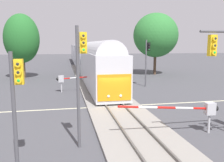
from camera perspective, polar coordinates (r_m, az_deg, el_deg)
The scene contains 11 objects.
ground_plane at distance 19.95m, azimuth 0.28°, elevation -6.09°, with size 220.00×220.00×0.00m, color #47474C.
road_centre_stripe at distance 19.95m, azimuth 0.28°, elevation -6.07°, with size 44.00×0.20×0.01m.
railway_track at distance 19.92m, azimuth 0.28°, elevation -5.82°, with size 4.40×80.00×0.32m.
commuter_train at distance 48.72m, azimuth -6.76°, elevation 5.90°, with size 3.04×64.34×5.16m.
crossing_gate_near at distance 14.56m, azimuth 20.08°, elevation -6.38°, with size 5.98×0.40×1.92m.
crossing_gate_far at distance 26.08m, azimuth -10.92°, elevation 0.45°, with size 5.22×0.40×1.80m.
traffic_signal_far_side at distance 29.11m, azimuth 8.41°, elevation 6.02°, with size 0.53×0.38×5.63m.
traffic_signal_median at distance 11.50m, azimuth -7.54°, elevation 3.11°, with size 0.53×0.38×5.98m.
traffic_signal_near_left at distance 10.19m, azimuth -21.84°, elevation -2.41°, with size 0.53×0.38×4.84m.
oak_far_right at distance 41.29m, azimuth 10.37°, elevation 10.68°, with size 7.45×7.45×10.27m.
oak_behind_train at distance 38.62m, azimuth -20.76°, elevation 9.44°, with size 5.19×5.19×9.60m.
Camera 1 is at (-3.87, -18.89, 5.11)m, focal length 38.29 mm.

